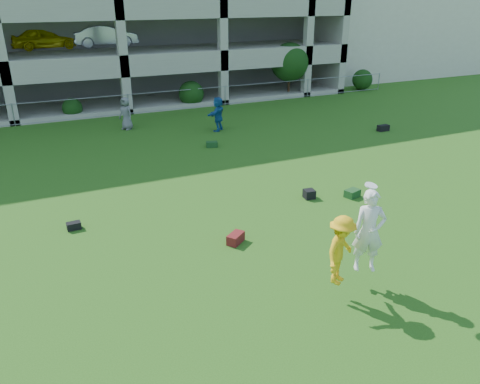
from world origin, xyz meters
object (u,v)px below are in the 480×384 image
bystander_c (126,113)px  crate_d (309,194)px  frisbee_contest (352,242)px  stucco_building (362,11)px  bystander_d (218,114)px  parking_garage (93,0)px

bystander_c → crate_d: bearing=-13.7°
crate_d → frisbee_contest: frisbee_contest is taller
frisbee_contest → bystander_c: bearing=95.5°
stucco_building → frisbee_contest: size_ratio=7.04×
frisbee_contest → bystander_d: bearing=79.7°
stucco_building → parking_garage: parking_garage is taller
bystander_c → frisbee_contest: size_ratio=0.72×
bystander_d → frisbee_contest: size_ratio=0.75×
parking_garage → bystander_c: bearing=-93.7°
bystander_d → crate_d: size_ratio=4.89×
crate_d → parking_garage: 24.08m
stucco_building → bystander_d: (-19.62, -14.26, -4.14)m
parking_garage → bystander_d: bearing=-76.3°
stucco_building → parking_garage: (-23.01, -0.30, 1.01)m
bystander_d → parking_garage: (-3.39, 13.96, 5.16)m
bystander_c → parking_garage: size_ratio=0.05×
bystander_c → bystander_d: 4.70m
bystander_d → crate_d: bystander_d is taller
frisbee_contest → parking_garage: parking_garage is taller
stucco_building → crate_d: 31.24m
stucco_building → bystander_c: 26.99m
stucco_building → frisbee_contest: stucco_building is taller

